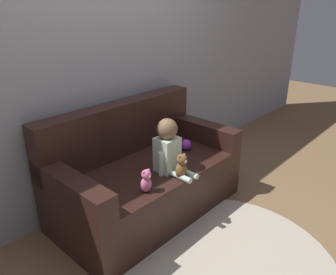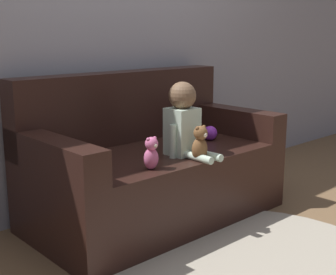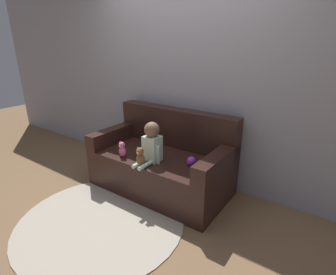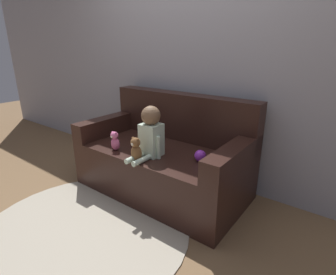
{
  "view_description": "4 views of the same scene",
  "coord_description": "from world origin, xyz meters",
  "views": [
    {
      "loc": [
        -1.72,
        -1.83,
        1.77
      ],
      "look_at": [
        0.17,
        -0.09,
        0.69
      ],
      "focal_mm": 35.0,
      "sensor_mm": 36.0,
      "label": 1
    },
    {
      "loc": [
        -1.92,
        -2.2,
        1.21
      ],
      "look_at": [
        0.02,
        -0.09,
        0.56
      ],
      "focal_mm": 50.0,
      "sensor_mm": 36.0,
      "label": 2
    },
    {
      "loc": [
        1.72,
        -2.29,
        1.72
      ],
      "look_at": [
        0.14,
        -0.03,
        0.71
      ],
      "focal_mm": 28.0,
      "sensor_mm": 36.0,
      "label": 3
    },
    {
      "loc": [
        1.47,
        -1.85,
        1.4
      ],
      "look_at": [
        0.08,
        -0.0,
        0.59
      ],
      "focal_mm": 28.0,
      "sensor_mm": 36.0,
      "label": 4
    }
  ],
  "objects": [
    {
      "name": "toy_ball",
      "position": [
        0.46,
        -0.05,
        0.52
      ],
      "size": [
        0.1,
        0.1,
        0.1
      ],
      "color": "purple",
      "rests_on": "couch"
    },
    {
      "name": "plush_toy_side",
      "position": [
        -0.31,
        -0.31,
        0.56
      ],
      "size": [
        0.09,
        0.08,
        0.18
      ],
      "color": "#DB6699",
      "rests_on": "couch"
    },
    {
      "name": "couch",
      "position": [
        0.0,
        0.06,
        0.33
      ],
      "size": [
        1.64,
        0.86,
        0.95
      ],
      "color": "black",
      "rests_on": "ground_plane"
    },
    {
      "name": "wall_back",
      "position": [
        0.0,
        0.52,
        1.3
      ],
      "size": [
        8.0,
        0.05,
        2.6
      ],
      "color": "#93939E",
      "rests_on": "ground_plane"
    },
    {
      "name": "ground_plane",
      "position": [
        0.0,
        0.0,
        0.0
      ],
      "size": [
        12.0,
        12.0,
        0.0
      ],
      "primitive_type": "plane",
      "color": "brown"
    },
    {
      "name": "person_baby",
      "position": [
        0.04,
        -0.21,
        0.68
      ],
      "size": [
        0.24,
        0.37,
        0.45
      ],
      "color": "silver",
      "rests_on": "couch"
    },
    {
      "name": "teddy_bear_brown",
      "position": [
        0.02,
        -0.37,
        0.57
      ],
      "size": [
        0.1,
        0.1,
        0.21
      ],
      "color": "brown",
      "rests_on": "couch"
    },
    {
      "name": "floor_rug",
      "position": [
        -0.11,
        -0.86,
        0.01
      ],
      "size": [
        1.68,
        1.68,
        0.01
      ],
      "color": "#B2A893",
      "rests_on": "ground_plane"
    }
  ]
}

